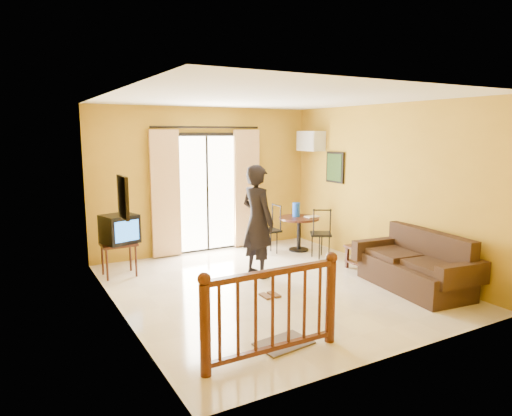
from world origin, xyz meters
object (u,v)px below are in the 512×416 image
dining_table (299,224)px  coffee_table (372,256)px  television (120,229)px  standing_person (257,221)px  sofa (417,267)px

dining_table → coffee_table: 1.83m
television → coffee_table: (3.72, -1.88, -0.51)m
standing_person → television: bearing=49.1°
sofa → standing_person: 2.54m
dining_table → sofa: 2.74m
sofa → television: bearing=149.6°
dining_table → standing_person: size_ratio=0.44×
dining_table → standing_person: standing_person is taller
coffee_table → sofa: size_ratio=0.48×
television → dining_table: bearing=-17.8°
sofa → standing_person: standing_person is taller
dining_table → sofa: sofa is taller
television → sofa: (3.72, -2.80, -0.46)m
television → sofa: size_ratio=0.33×
dining_table → standing_person: (-1.52, -1.01, 0.38)m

